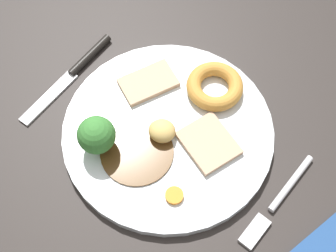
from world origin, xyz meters
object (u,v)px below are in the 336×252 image
object	(u,v)px
carrot_coin_front	(174,196)
knife	(75,70)
yorkshire_pudding	(213,85)
meat_slice_under	(148,82)
broccoli_floret	(96,135)
dinner_plate	(168,132)
meat_slice_main	(209,143)
roast_potato_left	(162,131)
fork	(276,203)

from	to	relation	value
carrot_coin_front	knife	world-z (taller)	carrot_coin_front
yorkshire_pudding	meat_slice_under	bearing A→B (deg)	30.21
broccoli_floret	carrot_coin_front	bearing A→B (deg)	-179.50
meat_slice_under	broccoli_floret	xyz separation A→B (cm)	(-0.67, 11.72, 2.77)
dinner_plate	meat_slice_under	bearing A→B (deg)	-33.26
carrot_coin_front	meat_slice_main	bearing A→B (deg)	-86.37
roast_potato_left	knife	world-z (taller)	roast_potato_left
meat_slice_under	fork	bearing A→B (deg)	169.65
dinner_plate	yorkshire_pudding	world-z (taller)	yorkshire_pudding
roast_potato_left	carrot_coin_front	xyz separation A→B (cm)	(-6.37, 6.10, -1.00)
roast_potato_left	yorkshire_pudding	bearing A→B (deg)	-98.30
carrot_coin_front	fork	bearing A→B (deg)	-146.21
knife	meat_slice_under	bearing A→B (deg)	111.33
dinner_plate	fork	world-z (taller)	dinner_plate
meat_slice_main	meat_slice_under	bearing A→B (deg)	-13.59
dinner_plate	yorkshire_pudding	xyz separation A→B (cm)	(-1.36, -8.98, 1.73)
dinner_plate	knife	xyz separation A→B (cm)	(17.26, -0.37, -0.25)
carrot_coin_front	fork	distance (cm)	13.15
yorkshire_pudding	roast_potato_left	world-z (taller)	roast_potato_left
yorkshire_pudding	carrot_coin_front	size ratio (longest dim) A/B	3.43
carrot_coin_front	broccoli_floret	bearing A→B (deg)	0.50
fork	broccoli_floret	bearing A→B (deg)	-68.37
broccoli_floret	dinner_plate	bearing A→B (deg)	-128.81
roast_potato_left	carrot_coin_front	size ratio (longest dim) A/B	1.55
knife	broccoli_floret	bearing A→B (deg)	56.51
meat_slice_under	yorkshire_pudding	world-z (taller)	yorkshire_pudding
meat_slice_under	fork	xyz separation A→B (cm)	(-23.73, 4.33, -1.41)
yorkshire_pudding	fork	world-z (taller)	yorkshire_pudding
carrot_coin_front	broccoli_floret	distance (cm)	12.52
carrot_coin_front	broccoli_floret	xyz separation A→B (cm)	(12.19, 0.11, 2.88)
meat_slice_under	carrot_coin_front	world-z (taller)	meat_slice_under
dinner_plate	meat_slice_main	size ratio (longest dim) A/B	3.98
dinner_plate	meat_slice_under	size ratio (longest dim) A/B	3.70
dinner_plate	knife	distance (cm)	17.27
dinner_plate	meat_slice_main	world-z (taller)	meat_slice_main
meat_slice_under	yorkshire_pudding	bearing A→B (deg)	-149.79
yorkshire_pudding	knife	xyz separation A→B (cm)	(18.62, 8.60, -1.98)
meat_slice_under	knife	bearing A→B (deg)	20.40
meat_slice_main	meat_slice_under	distance (cm)	12.66
knife	carrot_coin_front	bearing A→B (deg)	72.90
meat_slice_under	roast_potato_left	world-z (taller)	roast_potato_left
meat_slice_under	knife	size ratio (longest dim) A/B	0.42
meat_slice_under	roast_potato_left	size ratio (longest dim) A/B	2.15
roast_potato_left	dinner_plate	bearing A→B (deg)	-95.71
dinner_plate	carrot_coin_front	size ratio (longest dim) A/B	12.36
broccoli_floret	knife	world-z (taller)	broccoli_floret
dinner_plate	yorkshire_pudding	distance (cm)	9.24
roast_potato_left	knife	xyz separation A→B (cm)	(17.14, -1.55, -2.23)
yorkshire_pudding	fork	bearing A→B (deg)	150.34
roast_potato_left	meat_slice_main	bearing A→B (deg)	-156.44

